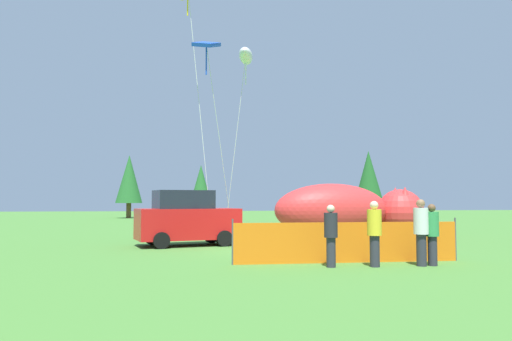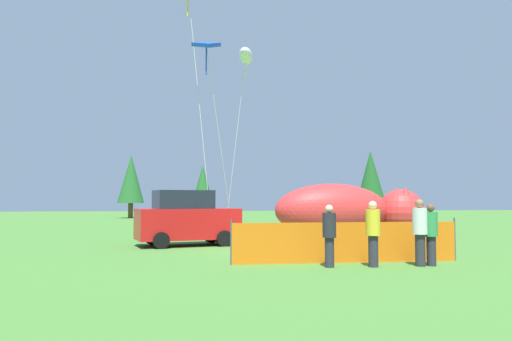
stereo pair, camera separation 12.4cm
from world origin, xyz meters
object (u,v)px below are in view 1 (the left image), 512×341
inflatable_cat (347,212)px  kite_blue_box (207,49)px  parked_car (187,219)px  spectator_in_blue_shirt (432,232)px  folding_chair (319,236)px  spectator_in_black_shirt (421,229)px  kite_white_ghost (246,57)px  spectator_in_green_shirt (374,231)px  spectator_in_red_shirt (331,233)px

inflatable_cat → kite_blue_box: 10.41m
parked_car → spectator_in_blue_shirt: size_ratio=2.51×
folding_chair → kite_blue_box: 9.12m
folding_chair → kite_blue_box: size_ratio=0.10×
spectator_in_black_shirt → kite_blue_box: 11.92m
kite_blue_box → kite_white_ghost: 2.26m
spectator_in_green_shirt → folding_chair: bearing=92.9°
inflatable_cat → folding_chair: bearing=-121.8°
spectator_in_black_shirt → spectator_in_green_shirt: spectator_in_black_shirt is taller
spectator_in_blue_shirt → folding_chair: bearing=111.5°
parked_car → spectator_in_red_shirt: parked_car is taller
parked_car → kite_blue_box: (0.78, 0.64, 7.13)m
inflatable_cat → kite_white_ghost: size_ratio=0.90×
spectator_in_red_shirt → kite_blue_box: (-3.15, 7.51, 7.27)m
spectator_in_red_shirt → spectator_in_green_shirt: (1.21, -0.08, 0.06)m
kite_white_ghost → spectator_in_red_shirt: bearing=-81.4°
kite_white_ghost → spectator_in_black_shirt: bearing=-66.5°
parked_car → kite_blue_box: 7.20m
kite_blue_box → kite_white_ghost: (1.81, 1.36, 0.11)m
parked_car → spectator_in_red_shirt: bearing=-75.2°
spectator_in_blue_shirt → spectator_in_green_shirt: (-1.69, -0.02, 0.05)m
parked_car → spectator_in_green_shirt: size_ratio=2.39×
spectator_in_black_shirt → folding_chair: bearing=107.9°
kite_blue_box → kite_white_ghost: size_ratio=1.00×
spectator_in_blue_shirt → kite_white_ghost: bearing=115.4°
kite_blue_box → kite_white_ghost: kite_blue_box is taller
parked_car → kite_white_ghost: size_ratio=0.50×
spectator_in_green_shirt → kite_blue_box: 11.35m
spectator_in_blue_shirt → parked_car: bearing=134.6°
inflatable_cat → spectator_in_black_shirt: bearing=-101.6°
folding_chair → kite_white_ghost: 9.07m
spectator_in_black_shirt → kite_blue_box: kite_blue_box is taller
kite_blue_box → folding_chair: bearing=-32.7°
inflatable_cat → kite_blue_box: size_ratio=0.90×
spectator_in_black_shirt → kite_white_ghost: bearing=113.5°
spectator_in_blue_shirt → kite_white_ghost: 12.33m
parked_car → folding_chair: (4.89, -1.99, -0.58)m
kite_blue_box → kite_white_ghost: bearing=36.9°
kite_blue_box → spectator_in_black_shirt: bearing=-53.1°
parked_car → kite_blue_box: size_ratio=0.50×
spectator_in_blue_shirt → kite_blue_box: size_ratio=0.20×
folding_chair → spectator_in_blue_shirt: bearing=-82.9°
folding_chair → spectator_in_black_shirt: size_ratio=0.47×
inflatable_cat → spectator_in_green_shirt: inflatable_cat is taller
parked_car → folding_chair: size_ratio=4.95×
spectator_in_green_shirt → inflatable_cat: bearing=75.8°
spectator_in_black_shirt → parked_car: bearing=133.0°
parked_car → inflatable_cat: bearing=10.4°
parked_car → kite_white_ghost: kite_white_ghost is taller
spectator_in_green_shirt → kite_white_ghost: kite_white_ghost is taller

